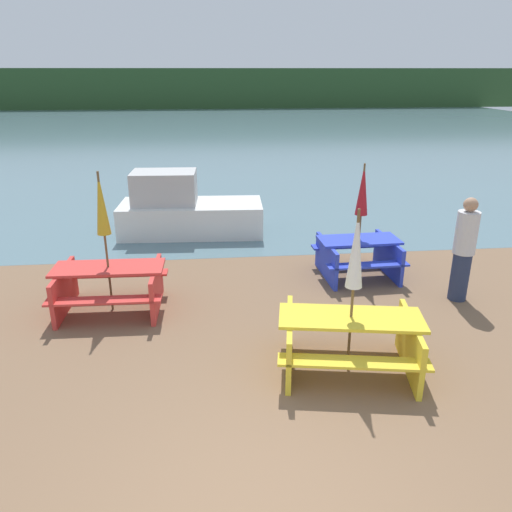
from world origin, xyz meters
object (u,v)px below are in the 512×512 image
object	(u,v)px
umbrella_crimson	(363,191)
boat	(185,211)
umbrella_white	(356,251)
person	(464,250)
umbrella_gold	(101,206)
picnic_table_yellow	(350,337)
picnic_table_red	(110,284)
picnic_table_blue	(358,254)

from	to	relation	value
umbrella_crimson	boat	world-z (taller)	umbrella_crimson
boat	umbrella_white	bearing A→B (deg)	-66.63
boat	person	size ratio (longest dim) A/B	1.91
boat	umbrella_gold	bearing A→B (deg)	-102.54
picnic_table_yellow	umbrella_white	size ratio (longest dim) A/B	0.93
umbrella_crimson	umbrella_gold	bearing A→B (deg)	-167.26
umbrella_gold	boat	xyz separation A→B (m)	(1.13, 4.13, -1.24)
umbrella_white	boat	size ratio (longest dim) A/B	0.64
picnic_table_yellow	umbrella_gold	bearing A→B (deg)	148.34
umbrella_white	person	bearing A→B (deg)	37.59
person	umbrella_crimson	bearing A→B (deg)	139.75
picnic_table_yellow	picnic_table_red	size ratio (longest dim) A/B	1.14
umbrella_white	umbrella_crimson	bearing A→B (deg)	71.41
picnic_table_red	person	bearing A→B (deg)	-1.94
picnic_table_red	umbrella_gold	bearing A→B (deg)	0.00
picnic_table_yellow	person	bearing A→B (deg)	37.59
picnic_table_blue	boat	distance (m)	4.62
picnic_table_red	picnic_table_yellow	bearing A→B (deg)	-31.66
umbrella_gold	umbrella_crimson	size ratio (longest dim) A/B	1.06
umbrella_crimson	boat	size ratio (longest dim) A/B	0.63
picnic_table_red	person	distance (m)	6.04
umbrella_white	person	distance (m)	3.28
picnic_table_yellow	umbrella_gold	world-z (taller)	umbrella_gold
umbrella_gold	umbrella_white	distance (m)	4.10
picnic_table_yellow	person	distance (m)	3.22
picnic_table_red	umbrella_crimson	world-z (taller)	umbrella_crimson
umbrella_white	boat	xyz separation A→B (m)	(-2.36, 6.28, -1.12)
umbrella_gold	person	world-z (taller)	umbrella_gold
boat	umbrella_crimson	bearing A→B (deg)	-39.29
picnic_table_red	boat	world-z (taller)	boat
umbrella_crimson	picnic_table_blue	bearing A→B (deg)	90.00
picnic_table_red	person	xyz separation A→B (m)	(6.02, -0.20, 0.46)
umbrella_white	person	size ratio (longest dim) A/B	1.22
umbrella_gold	picnic_table_blue	bearing A→B (deg)	12.74
picnic_table_yellow	umbrella_gold	size ratio (longest dim) A/B	0.89
picnic_table_yellow	person	size ratio (longest dim) A/B	1.14
umbrella_gold	person	bearing A→B (deg)	-1.94
umbrella_gold	umbrella_crimson	distance (m)	4.68
picnic_table_blue	person	xyz separation A→B (m)	(1.46, -1.24, 0.47)
person	boat	bearing A→B (deg)	138.49
picnic_table_red	umbrella_gold	distance (m)	1.35
person	picnic_table_blue	bearing A→B (deg)	139.75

